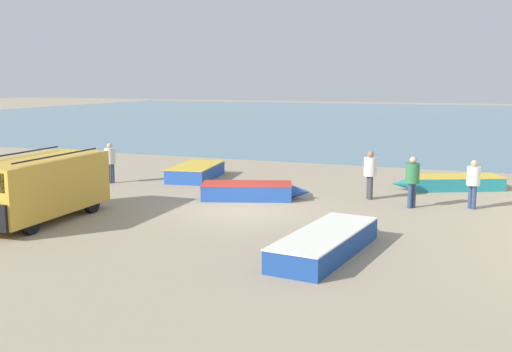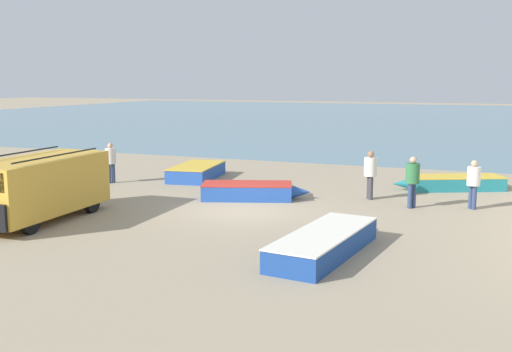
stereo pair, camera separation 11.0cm
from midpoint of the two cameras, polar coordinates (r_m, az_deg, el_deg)
name	(u,v)px [view 2 (the right image)]	position (r m, az deg, el deg)	size (l,w,h in m)	color
ground_plane	(241,210)	(20.51, -1.31, -3.26)	(200.00, 200.00, 0.00)	gray
sea_water	(420,119)	(71.00, 15.39, 5.30)	(120.00, 80.00, 0.01)	slate
parked_van	(38,186)	(19.99, -19.88, -0.88)	(2.17, 5.02, 2.14)	gold
fishing_rowboat_0	(251,191)	(22.36, -0.37, -1.44)	(4.14, 2.47, 0.59)	#234CA3
fishing_rowboat_1	(452,183)	(25.55, 18.31, -0.61)	(4.43, 2.80, 0.56)	#1E757F
fishing_rowboat_2	(327,242)	(15.58, 6.96, -6.22)	(1.91, 5.40, 0.60)	navy
fishing_rowboat_3	(197,171)	(27.13, -5.48, 0.44)	(2.20, 4.33, 0.62)	#234CA3
fisherman_0	(111,159)	(26.42, -13.55, 1.57)	(0.45, 0.45, 1.73)	navy
fisherman_1	(413,177)	(21.35, 14.83, -0.13)	(0.47, 0.47, 1.80)	navy
fisherman_2	(370,171)	(22.59, 10.98, 0.52)	(0.47, 0.47, 1.81)	#38383D
fisherman_3	(474,180)	(21.83, 20.15, -0.35)	(0.45, 0.45, 1.70)	navy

